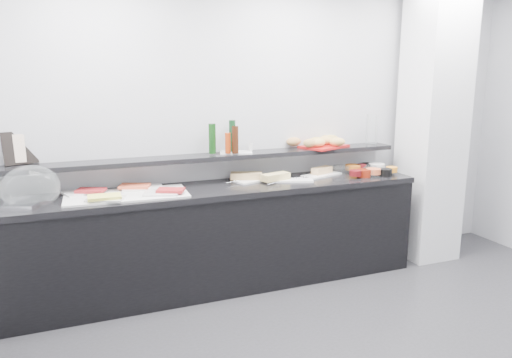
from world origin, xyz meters
name	(u,v)px	position (x,y,z in m)	size (l,w,h in m)	color
back_wall	(279,127)	(0.00, 2.00, 1.35)	(5.00, 0.02, 2.70)	#B5B7BD
column	(432,124)	(1.50, 1.65, 1.35)	(0.50, 0.50, 2.70)	white
buffet_cabinet	(219,240)	(-0.70, 1.70, 0.42)	(3.60, 0.60, 0.85)	black
counter_top	(218,190)	(-0.70, 1.70, 0.88)	(3.62, 0.62, 0.05)	black
wall_shelf	(212,157)	(-0.70, 1.88, 1.13)	(3.60, 0.25, 0.04)	black
cloche_base	(9,203)	(-2.31, 1.69, 0.92)	(0.48, 0.32, 0.04)	silver
cloche_dome	(31,188)	(-2.15, 1.67, 1.03)	(0.42, 0.28, 0.34)	white
linen_runner	(127,195)	(-1.47, 1.67, 0.91)	(0.95, 0.45, 0.01)	silver
platter_meat_a	(83,192)	(-1.79, 1.85, 0.92)	(0.29, 0.19, 0.01)	white
food_meat_a	(91,190)	(-1.73, 1.79, 0.94)	(0.22, 0.14, 0.02)	maroon
platter_salmon	(142,188)	(-1.32, 1.82, 0.92)	(0.33, 0.22, 0.01)	white
food_salmon	(135,186)	(-1.38, 1.82, 0.94)	(0.24, 0.15, 0.02)	#EE5530
platter_cheese	(106,199)	(-1.64, 1.55, 0.92)	(0.27, 0.18, 0.01)	silver
food_cheese	(104,197)	(-1.64, 1.54, 0.94)	(0.24, 0.16, 0.02)	#F0EC5D
platter_meat_b	(161,193)	(-1.21, 1.57, 0.92)	(0.27, 0.18, 0.01)	white
food_meat_b	(171,190)	(-1.14, 1.56, 0.94)	(0.21, 0.13, 0.02)	maroon
sandwich_plate_left	(254,180)	(-0.33, 1.80, 0.91)	(0.35, 0.15, 0.01)	white
sandwich_food_left	(246,176)	(-0.39, 1.84, 0.94)	(0.28, 0.11, 0.06)	tan
tongs_left	(233,182)	(-0.54, 1.76, 0.92)	(0.01, 0.01, 0.16)	silver
sandwich_plate_mid	(294,180)	(0.00, 1.66, 0.91)	(0.34, 0.15, 0.01)	white
sandwich_food_mid	(276,177)	(-0.16, 1.70, 0.94)	(0.27, 0.10, 0.06)	#D5BC6F
tongs_mid	(275,183)	(-0.22, 1.59, 0.92)	(0.01, 0.01, 0.16)	#B2B4BA
sandwich_plate_right	(321,175)	(0.35, 1.78, 0.91)	(0.40, 0.17, 0.01)	white
sandwich_food_right	(322,170)	(0.37, 1.81, 0.94)	(0.22, 0.09, 0.06)	#E2B276
tongs_right	(301,177)	(0.09, 1.70, 0.92)	(0.01, 0.01, 0.16)	#B1B2B8
bowl_glass_fruit	(341,170)	(0.58, 1.82, 0.94)	(0.16, 0.16, 0.07)	white
fill_glass_fruit	(353,167)	(0.71, 1.82, 0.95)	(0.15, 0.15, 0.05)	orange
bowl_black_jam	(367,167)	(0.89, 1.84, 0.94)	(0.13, 0.13, 0.07)	black
fill_black_jam	(361,167)	(0.80, 1.80, 0.95)	(0.10, 0.10, 0.05)	#610D12
bowl_glass_cream	(367,168)	(0.87, 1.81, 0.94)	(0.19, 0.19, 0.07)	white
fill_glass_cream	(377,166)	(0.96, 1.78, 0.95)	(0.16, 0.16, 0.05)	white
bowl_red_jam	(364,173)	(0.69, 1.59, 0.94)	(0.13, 0.13, 0.07)	maroon
fill_red_jam	(355,173)	(0.59, 1.58, 0.95)	(0.11, 0.11, 0.05)	#560C0F
bowl_glass_salmon	(372,172)	(0.79, 1.60, 0.94)	(0.18, 0.18, 0.07)	white
fill_glass_salmon	(374,171)	(0.79, 1.58, 0.95)	(0.14, 0.14, 0.05)	#E06536
bowl_black_fruit	(385,172)	(0.89, 1.54, 0.94)	(0.12, 0.12, 0.07)	black
fill_black_fruit	(392,169)	(1.00, 1.59, 0.95)	(0.11, 0.11, 0.05)	orange
framed_print	(20,148)	(-2.22, 2.00, 1.28)	(0.25, 0.02, 0.26)	black
print_art	(14,149)	(-2.26, 1.97, 1.28)	(0.16, 0.00, 0.22)	beige
condiment_tray	(236,152)	(-0.47, 1.88, 1.16)	(0.28, 0.17, 0.01)	white
bottle_green_a	(212,139)	(-0.69, 1.88, 1.29)	(0.06, 0.06, 0.26)	#0F390F
bottle_brown	(235,140)	(-0.50, 1.81, 1.28)	(0.06, 0.06, 0.24)	#341709
bottle_green_b	(232,136)	(-0.49, 1.91, 1.30)	(0.06, 0.06, 0.28)	#0D3217
bottle_hot	(228,143)	(-0.56, 1.83, 1.25)	(0.05, 0.05, 0.18)	#B5370C
shaker_salt	(251,147)	(-0.32, 1.89, 1.20)	(0.03, 0.03, 0.07)	silver
shaker_pepper	(250,147)	(-0.33, 1.88, 1.20)	(0.03, 0.03, 0.07)	silver
bread_tray	(324,146)	(0.42, 1.89, 1.16)	(0.43, 0.30, 0.02)	#AF1212
bread_roll_nw	(294,142)	(0.14, 1.96, 1.21)	(0.15, 0.09, 0.08)	#AF7A43
bread_roll_n	(325,139)	(0.49, 1.99, 1.21)	(0.12, 0.08, 0.08)	#B28B44
bread_roll_ne	(331,139)	(0.55, 1.98, 1.21)	(0.16, 0.10, 0.08)	#B79646
bread_roll_sw	(310,143)	(0.23, 1.81, 1.21)	(0.13, 0.08, 0.08)	#AB8141
bread_roll_s	(319,143)	(0.33, 1.82, 1.21)	(0.16, 0.10, 0.08)	gold
bread_roll_se	(337,142)	(0.51, 1.79, 1.21)	(0.15, 0.10, 0.08)	tan
bread_roll_midw	(316,141)	(0.35, 1.90, 1.21)	(0.14, 0.09, 0.08)	#B19243
bread_roll_mide	(325,140)	(0.46, 1.92, 1.21)	(0.14, 0.09, 0.08)	tan
carafe	(372,130)	(0.94, 1.86, 1.30)	(0.11, 0.11, 0.30)	white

